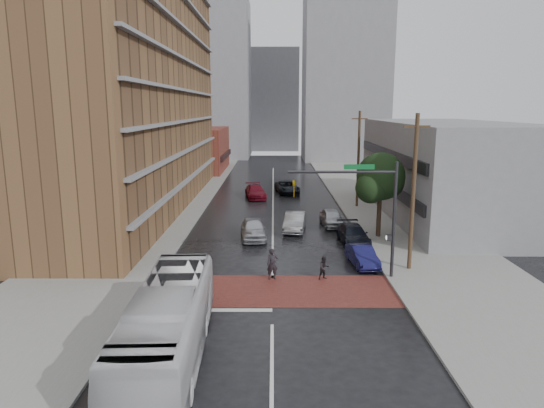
{
  "coord_description": "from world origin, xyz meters",
  "views": [
    {
      "loc": [
        0.07,
        -25.83,
        10.34
      ],
      "look_at": [
        -0.05,
        8.36,
        3.5
      ],
      "focal_mm": 32.0,
      "sensor_mm": 36.0,
      "label": 1
    }
  ],
  "objects_px": {
    "car_travel_a": "(253,229)",
    "suv_travel": "(287,187)",
    "car_travel_b": "(295,222)",
    "pedestrian_a": "(272,264)",
    "pedestrian_b": "(324,268)",
    "transit_bus": "(168,325)",
    "car_parked_near": "(362,256)",
    "car_travel_c": "(255,192)",
    "car_parked_mid": "(353,234)",
    "car_parked_far": "(331,218)"
  },
  "relations": [
    {
      "from": "car_travel_b",
      "to": "suv_travel",
      "type": "xyz_separation_m",
      "value": [
        -0.14,
        18.44,
        -0.04
      ]
    },
    {
      "from": "transit_bus",
      "to": "car_travel_a",
      "type": "distance_m",
      "value": 19.3
    },
    {
      "from": "transit_bus",
      "to": "pedestrian_a",
      "type": "relative_size",
      "value": 5.95
    },
    {
      "from": "transit_bus",
      "to": "car_travel_c",
      "type": "relative_size",
      "value": 2.22
    },
    {
      "from": "car_travel_a",
      "to": "car_travel_b",
      "type": "xyz_separation_m",
      "value": [
        3.44,
        2.59,
        -0.03
      ]
    },
    {
      "from": "car_travel_b",
      "to": "car_travel_a",
      "type": "bearing_deg",
      "value": -135.67
    },
    {
      "from": "car_travel_a",
      "to": "car_travel_b",
      "type": "relative_size",
      "value": 1.01
    },
    {
      "from": "transit_bus",
      "to": "car_parked_far",
      "type": "xyz_separation_m",
      "value": [
        9.45,
        23.44,
        -0.86
      ]
    },
    {
      "from": "car_travel_a",
      "to": "car_travel_c",
      "type": "height_order",
      "value": "car_travel_a"
    },
    {
      "from": "car_parked_far",
      "to": "car_parked_near",
      "type": "bearing_deg",
      "value": -90.04
    },
    {
      "from": "suv_travel",
      "to": "car_parked_far",
      "type": "xyz_separation_m",
      "value": [
        3.46,
        -16.69,
        0.0
      ]
    },
    {
      "from": "suv_travel",
      "to": "car_parked_mid",
      "type": "bearing_deg",
      "value": -88.17
    },
    {
      "from": "pedestrian_a",
      "to": "pedestrian_b",
      "type": "distance_m",
      "value": 3.17
    },
    {
      "from": "pedestrian_b",
      "to": "car_travel_b",
      "type": "xyz_separation_m",
      "value": [
        -1.29,
        11.9,
        0.05
      ]
    },
    {
      "from": "car_parked_mid",
      "to": "car_parked_far",
      "type": "bearing_deg",
      "value": 97.07
    },
    {
      "from": "pedestrian_a",
      "to": "pedestrian_b",
      "type": "relative_size",
      "value": 1.33
    },
    {
      "from": "car_travel_c",
      "to": "car_parked_mid",
      "type": "distance_m",
      "value": 20.82
    },
    {
      "from": "car_travel_c",
      "to": "car_parked_mid",
      "type": "bearing_deg",
      "value": -76.11
    },
    {
      "from": "pedestrian_b",
      "to": "car_travel_c",
      "type": "relative_size",
      "value": 0.28
    },
    {
      "from": "car_travel_a",
      "to": "car_parked_near",
      "type": "bearing_deg",
      "value": -46.67
    },
    {
      "from": "transit_bus",
      "to": "car_parked_near",
      "type": "xyz_separation_m",
      "value": [
        10.21,
        12.46,
        -0.94
      ]
    },
    {
      "from": "car_travel_b",
      "to": "car_parked_mid",
      "type": "distance_m",
      "value": 5.84
    },
    {
      "from": "transit_bus",
      "to": "car_travel_c",
      "type": "bearing_deg",
      "value": 84.39
    },
    {
      "from": "car_travel_b",
      "to": "car_parked_far",
      "type": "bearing_deg",
      "value": 35.11
    },
    {
      "from": "car_parked_mid",
      "to": "pedestrian_b",
      "type": "bearing_deg",
      "value": -114.08
    },
    {
      "from": "car_travel_a",
      "to": "suv_travel",
      "type": "bearing_deg",
      "value": 75.81
    },
    {
      "from": "transit_bus",
      "to": "car_parked_near",
      "type": "bearing_deg",
      "value": 48.48
    },
    {
      "from": "car_travel_b",
      "to": "car_travel_c",
      "type": "bearing_deg",
      "value": 111.74
    },
    {
      "from": "pedestrian_b",
      "to": "pedestrian_a",
      "type": "bearing_deg",
      "value": 157.01
    },
    {
      "from": "pedestrian_b",
      "to": "car_parked_near",
      "type": "height_order",
      "value": "pedestrian_b"
    },
    {
      "from": "car_travel_b",
      "to": "suv_travel",
      "type": "distance_m",
      "value": 18.44
    },
    {
      "from": "pedestrian_a",
      "to": "car_travel_c",
      "type": "bearing_deg",
      "value": 81.23
    },
    {
      "from": "car_travel_b",
      "to": "car_parked_far",
      "type": "distance_m",
      "value": 3.76
    },
    {
      "from": "suv_travel",
      "to": "car_parked_near",
      "type": "height_order",
      "value": "suv_travel"
    },
    {
      "from": "car_travel_a",
      "to": "car_parked_mid",
      "type": "relative_size",
      "value": 0.98
    },
    {
      "from": "transit_bus",
      "to": "suv_travel",
      "type": "distance_m",
      "value": 40.58
    },
    {
      "from": "pedestrian_a",
      "to": "pedestrian_b",
      "type": "height_order",
      "value": "pedestrian_a"
    },
    {
      "from": "suv_travel",
      "to": "transit_bus",
      "type": "bearing_deg",
      "value": -107.99
    },
    {
      "from": "car_travel_c",
      "to": "car_parked_near",
      "type": "bearing_deg",
      "value": -81.35
    },
    {
      "from": "car_travel_b",
      "to": "car_parked_mid",
      "type": "relative_size",
      "value": 0.97
    },
    {
      "from": "transit_bus",
      "to": "car_parked_near",
      "type": "height_order",
      "value": "transit_bus"
    },
    {
      "from": "pedestrian_a",
      "to": "car_travel_c",
      "type": "height_order",
      "value": "pedestrian_a"
    },
    {
      "from": "pedestrian_b",
      "to": "car_parked_far",
      "type": "xyz_separation_m",
      "value": [
        2.04,
        13.65,
        0.01
      ]
    },
    {
      "from": "pedestrian_a",
      "to": "suv_travel",
      "type": "height_order",
      "value": "pedestrian_a"
    },
    {
      "from": "car_parked_near",
      "to": "car_parked_mid",
      "type": "relative_size",
      "value": 0.81
    },
    {
      "from": "pedestrian_a",
      "to": "car_parked_mid",
      "type": "relative_size",
      "value": 0.39
    },
    {
      "from": "transit_bus",
      "to": "car_travel_a",
      "type": "xyz_separation_m",
      "value": [
        2.68,
        19.09,
        -0.78
      ]
    },
    {
      "from": "pedestrian_b",
      "to": "car_travel_c",
      "type": "bearing_deg",
      "value": 77.72
    },
    {
      "from": "car_parked_near",
      "to": "car_travel_a",
      "type": "bearing_deg",
      "value": 131.86
    },
    {
      "from": "car_travel_b",
      "to": "pedestrian_a",
      "type": "bearing_deg",
      "value": -91.64
    }
  ]
}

